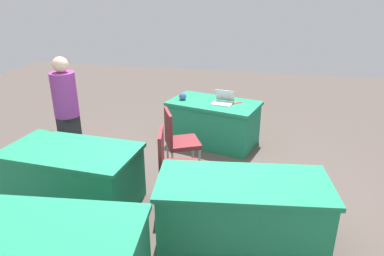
% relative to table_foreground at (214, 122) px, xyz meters
% --- Properties ---
extents(ground_plane, '(14.40, 14.40, 0.00)m').
position_rel_table_foreground_xyz_m(ground_plane, '(0.01, 1.69, -0.37)').
color(ground_plane, '#4C423D').
extents(table_foreground, '(1.60, 1.15, 0.73)m').
position_rel_table_foreground_xyz_m(table_foreground, '(0.00, 0.00, 0.00)').
color(table_foreground, '#1E7A56').
rests_on(table_foreground, ground).
extents(table_mid_left, '(1.61, 0.94, 0.73)m').
position_rel_table_foreground_xyz_m(table_mid_left, '(1.35, 2.16, 0.00)').
color(table_mid_left, '#1E7A56').
rests_on(table_mid_left, ground).
extents(table_back_left, '(1.81, 1.02, 0.73)m').
position_rel_table_foreground_xyz_m(table_back_left, '(-0.70, 2.44, 0.00)').
color(table_back_left, '#1E7A56').
rests_on(table_back_left, ground).
extents(chair_tucked_left, '(0.53, 0.53, 0.97)m').
position_rel_table_foreground_xyz_m(chair_tucked_left, '(0.17, 1.94, 0.20)').
color(chair_tucked_left, '#9E9993').
rests_on(chair_tucked_left, ground).
extents(chair_aisle, '(0.59, 0.59, 0.96)m').
position_rel_table_foreground_xyz_m(chair_aisle, '(0.31, 1.18, 0.18)').
color(chair_aisle, '#9E9993').
rests_on(chair_aisle, ground).
extents(person_attendee_standing, '(0.45, 0.45, 1.63)m').
position_rel_table_foreground_xyz_m(person_attendee_standing, '(1.90, 1.29, 0.54)').
color(person_attendee_standing, '#26262D').
rests_on(person_attendee_standing, ground).
extents(laptop_silver, '(0.36, 0.34, 0.21)m').
position_rel_table_foreground_xyz_m(laptop_silver, '(-0.15, 0.04, 0.40)').
color(laptop_silver, silver).
rests_on(laptop_silver, table_foreground).
extents(yarn_ball, '(0.12, 0.12, 0.12)m').
position_rel_table_foreground_xyz_m(yarn_ball, '(0.54, -0.01, 0.42)').
color(yarn_ball, '#3F5999').
rests_on(yarn_ball, table_foreground).
extents(scissors_red, '(0.15, 0.16, 0.01)m').
position_rel_table_foreground_xyz_m(scissors_red, '(-0.38, -0.02, 0.37)').
color(scissors_red, red).
rests_on(scissors_red, table_foreground).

